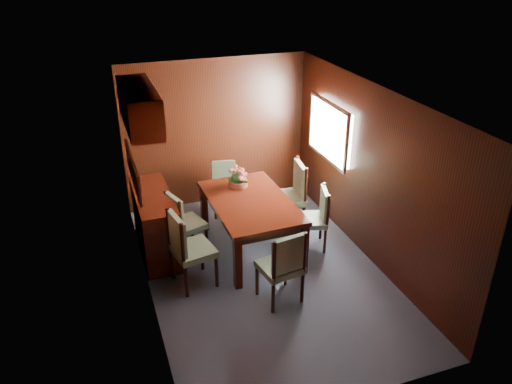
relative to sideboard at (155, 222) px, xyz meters
name	(u,v)px	position (x,y,z in m)	size (l,w,h in m)	color
ground	(263,271)	(1.25, -1.00, -0.45)	(4.50, 4.50, 0.00)	#39404E
room_shell	(247,151)	(1.15, -0.67, 1.18)	(3.06, 4.52, 2.41)	black
sideboard	(155,222)	(0.00, 0.00, 0.00)	(0.48, 1.40, 0.90)	black
dining_table	(250,207)	(1.26, -0.42, 0.23)	(1.10, 1.72, 0.79)	black
chair_left_near	(187,246)	(0.25, -0.95, 0.14)	(0.57, 0.58, 1.06)	black
chair_left_far	(182,220)	(0.34, -0.20, 0.08)	(0.55, 0.56, 0.95)	black
chair_right_near	(316,215)	(2.17, -0.65, 0.06)	(0.53, 0.54, 0.92)	black
chair_right_far	(292,192)	(2.05, -0.03, 0.15)	(0.55, 0.57, 1.08)	black
chair_head	(283,264)	(1.25, -1.66, 0.10)	(0.54, 0.52, 1.00)	black
chair_foot	(224,184)	(1.24, 0.80, 0.03)	(0.47, 0.46, 0.87)	black
flower_centerpiece	(238,177)	(1.25, 0.06, 0.48)	(0.29, 0.29, 0.29)	#B04F35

